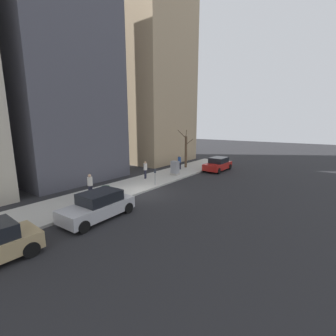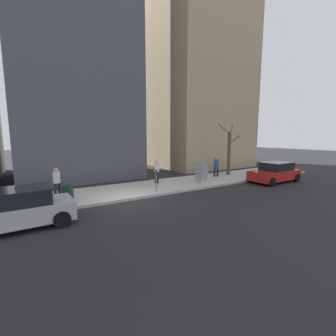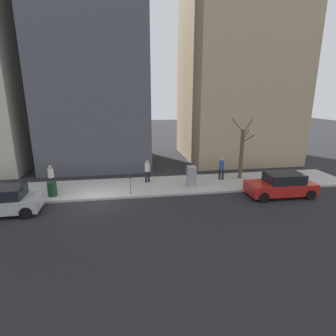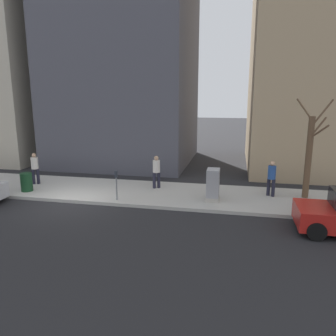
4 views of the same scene
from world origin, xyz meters
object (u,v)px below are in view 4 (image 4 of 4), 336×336
(parking_meter, at_px, (116,182))
(pedestrian_far_corner, at_px, (35,167))
(pedestrian_midblock, at_px, (156,170))
(bare_tree, at_px, (309,154))
(utility_box, at_px, (213,185))
(trash_bin, at_px, (26,182))
(pedestrian_near_meter, at_px, (272,177))

(parking_meter, xyz_separation_m, pedestrian_far_corner, (1.73, 5.19, 0.11))
(pedestrian_midblock, bearing_deg, bare_tree, -31.42)
(utility_box, distance_m, pedestrian_midblock, 3.28)
(pedestrian_far_corner, bearing_deg, pedestrian_midblock, 162.47)
(bare_tree, relative_size, trash_bin, 4.99)
(utility_box, distance_m, bare_tree, 4.58)
(pedestrian_midblock, distance_m, pedestrian_far_corner, 6.50)
(pedestrian_midblock, xyz_separation_m, pedestrian_far_corner, (-0.54, 6.47, 0.00))
(parking_meter, relative_size, pedestrian_midblock, 0.81)
(bare_tree, distance_m, pedestrian_midblock, 7.21)
(bare_tree, distance_m, pedestrian_near_meter, 1.92)
(trash_bin, height_order, pedestrian_near_meter, pedestrian_near_meter)
(utility_box, xyz_separation_m, pedestrian_near_meter, (1.20, -2.61, 0.24))
(pedestrian_near_meter, bearing_deg, pedestrian_far_corner, 32.96)
(pedestrian_far_corner, bearing_deg, trash_bin, 82.52)
(pedestrian_midblock, bearing_deg, parking_meter, -150.02)
(pedestrian_near_meter, distance_m, pedestrian_midblock, 5.56)
(parking_meter, bearing_deg, pedestrian_far_corner, 71.56)
(trash_bin, xyz_separation_m, pedestrian_far_corner, (1.28, 0.34, 0.49))
(parking_meter, xyz_separation_m, pedestrian_near_meter, (2.05, -6.84, 0.11))
(parking_meter, bearing_deg, bare_tree, -75.53)
(utility_box, distance_m, pedestrian_far_corner, 9.46)
(utility_box, height_order, pedestrian_near_meter, pedestrian_near_meter)
(utility_box, distance_m, trash_bin, 9.09)
(pedestrian_midblock, bearing_deg, pedestrian_near_meter, -32.90)
(utility_box, xyz_separation_m, pedestrian_midblock, (1.42, 2.94, 0.24))
(utility_box, bearing_deg, pedestrian_midblock, 64.16)
(bare_tree, relative_size, pedestrian_near_meter, 2.70)
(pedestrian_near_meter, distance_m, pedestrian_far_corner, 12.03)
(parking_meter, distance_m, pedestrian_far_corner, 5.47)
(parking_meter, height_order, pedestrian_far_corner, pedestrian_far_corner)
(pedestrian_near_meter, bearing_deg, utility_box, 56.11)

